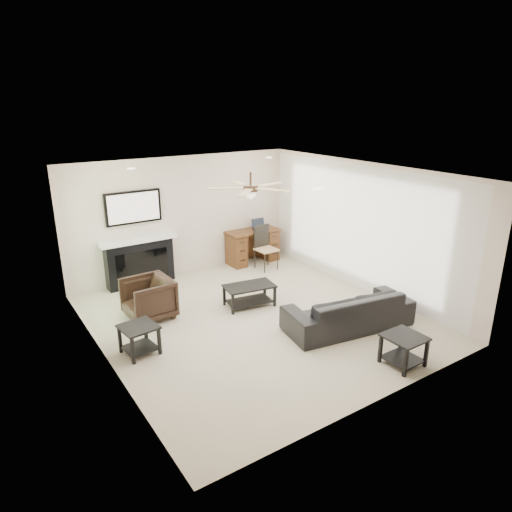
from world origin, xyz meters
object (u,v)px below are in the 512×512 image
at_px(fireplace_unit, 138,239).
at_px(sofa, 348,310).
at_px(desk, 253,246).
at_px(armchair, 148,299).
at_px(coffee_table, 249,295).

bearing_deg(fireplace_unit, sofa, -59.47).
bearing_deg(fireplace_unit, desk, -2.73).
distance_m(armchair, desk, 3.37).
distance_m(armchair, fireplace_unit, 1.71).
bearing_deg(armchair, coffee_table, 69.95).
bearing_deg(desk, sofa, -97.30).
bearing_deg(sofa, fireplace_unit, -50.15).
bearing_deg(desk, armchair, -155.13).
bearing_deg(armchair, fireplace_unit, 162.56).
relative_size(coffee_table, fireplace_unit, 0.47).
bearing_deg(coffee_table, armchair, 170.94).
distance_m(sofa, desk, 3.60).
relative_size(sofa, fireplace_unit, 1.11).
height_order(sofa, desk, desk).
xyz_separation_m(fireplace_unit, desk, (2.63, -0.13, -0.57)).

